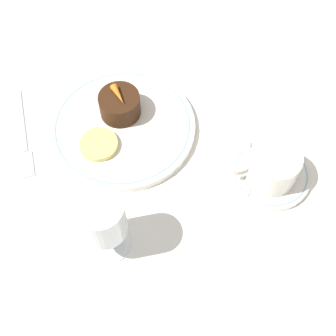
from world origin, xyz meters
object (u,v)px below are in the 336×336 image
coffee_cup (273,166)px  wine_glass (103,220)px  fork (24,141)px  dessert_cake (120,105)px  dinner_plate (123,127)px

coffee_cup → wine_glass: wine_glass is taller
fork → wine_glass: bearing=122.0°
dessert_cake → fork: bearing=9.0°
wine_glass → dessert_cake: (-0.04, -0.24, -0.05)m
dinner_plate → dessert_cake: bearing=-89.5°
dinner_plate → fork: bearing=-0.2°
fork → coffee_cup: bearing=161.5°
coffee_cup → fork: coffee_cup is taller
dinner_plate → fork: dinner_plate is taller
coffee_cup → dessert_cake: bearing=-35.3°
fork → dessert_cake: size_ratio=2.62×
coffee_cup → wine_glass: size_ratio=0.84×
wine_glass → fork: size_ratio=0.69×
dinner_plate → wine_glass: (0.04, 0.21, 0.08)m
fork → dessert_cake: (-0.17, -0.03, 0.03)m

